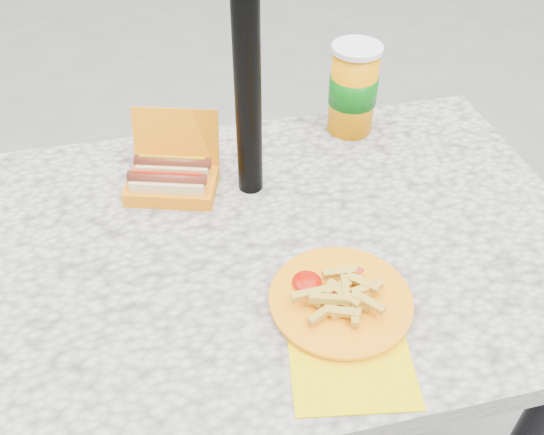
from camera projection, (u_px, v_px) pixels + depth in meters
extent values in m
plane|color=slate|center=(269.00, 435.00, 1.58)|extent=(60.00, 60.00, 0.00)
cube|color=beige|center=(268.00, 248.00, 1.09)|extent=(1.20, 0.80, 0.05)
cylinder|color=black|center=(532.00, 434.00, 1.21)|extent=(0.07, 0.07, 0.70)
cylinder|color=black|center=(53.00, 302.00, 1.48)|extent=(0.07, 0.07, 0.70)
cylinder|color=black|center=(416.00, 241.00, 1.64)|extent=(0.07, 0.07, 0.70)
cylinder|color=black|center=(246.00, 23.00, 0.96)|extent=(0.05, 0.05, 2.20)
cube|color=orange|center=(172.00, 185.00, 1.17)|extent=(0.20, 0.16, 0.03)
cube|color=orange|center=(176.00, 136.00, 1.18)|extent=(0.18, 0.09, 0.11)
cube|color=beige|center=(169.00, 187.00, 1.14)|extent=(0.15, 0.08, 0.04)
cylinder|color=maroon|center=(167.00, 178.00, 1.12)|extent=(0.16, 0.07, 0.02)
cylinder|color=#AD0E01|center=(167.00, 174.00, 1.12)|extent=(0.13, 0.05, 0.01)
cube|color=beige|center=(174.00, 170.00, 1.18)|extent=(0.15, 0.08, 0.04)
cylinder|color=maroon|center=(173.00, 162.00, 1.16)|extent=(0.16, 0.07, 0.02)
cylinder|color=#B09800|center=(172.00, 157.00, 1.15)|extent=(0.13, 0.05, 0.01)
cube|color=#FCD800|center=(350.00, 358.00, 0.88)|extent=(0.21, 0.21, 0.00)
cylinder|color=orange|center=(340.00, 300.00, 0.95)|extent=(0.23, 0.23, 0.01)
cylinder|color=orange|center=(341.00, 299.00, 0.95)|extent=(0.24, 0.24, 0.01)
cube|color=yellow|center=(345.00, 296.00, 0.93)|extent=(0.04, 0.06, 0.01)
cube|color=yellow|center=(367.00, 288.00, 0.94)|extent=(0.06, 0.02, 0.01)
cube|color=yellow|center=(335.00, 288.00, 0.94)|extent=(0.06, 0.03, 0.01)
cube|color=yellow|center=(323.00, 313.00, 0.91)|extent=(0.06, 0.04, 0.01)
cube|color=yellow|center=(339.00, 272.00, 0.96)|extent=(0.06, 0.02, 0.01)
cube|color=yellow|center=(358.00, 279.00, 0.96)|extent=(0.01, 0.06, 0.01)
cube|color=yellow|center=(355.00, 299.00, 0.93)|extent=(0.04, 0.06, 0.01)
cube|color=yellow|center=(368.00, 302.00, 0.91)|extent=(0.05, 0.05, 0.01)
cube|color=yellow|center=(345.00, 289.00, 0.93)|extent=(0.03, 0.06, 0.01)
cube|color=yellow|center=(347.00, 311.00, 0.92)|extent=(0.06, 0.02, 0.01)
cube|color=yellow|center=(308.00, 294.00, 0.93)|extent=(0.06, 0.02, 0.01)
cube|color=yellow|center=(363.00, 283.00, 0.94)|extent=(0.05, 0.05, 0.02)
cube|color=yellow|center=(342.00, 312.00, 0.91)|extent=(0.06, 0.03, 0.01)
cube|color=yellow|center=(325.00, 293.00, 0.94)|extent=(0.05, 0.05, 0.01)
cube|color=yellow|center=(327.00, 299.00, 0.92)|extent=(0.06, 0.03, 0.01)
cube|color=yellow|center=(357.00, 299.00, 0.93)|extent=(0.06, 0.03, 0.01)
cube|color=yellow|center=(355.00, 311.00, 0.91)|extent=(0.03, 0.06, 0.01)
ellipsoid|color=#AD0E01|center=(307.00, 282.00, 0.97)|extent=(0.05, 0.05, 0.01)
cube|color=#AA2A17|center=(345.00, 285.00, 0.95)|extent=(0.09, 0.07, 0.00)
cylinder|color=#FE9200|center=(353.00, 92.00, 1.29)|extent=(0.10, 0.10, 0.20)
cylinder|color=#07600C|center=(353.00, 89.00, 1.28)|extent=(0.11, 0.11, 0.06)
cylinder|color=white|center=(357.00, 48.00, 1.22)|extent=(0.11, 0.11, 0.01)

